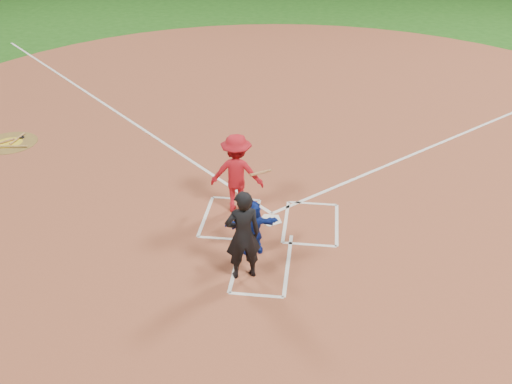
# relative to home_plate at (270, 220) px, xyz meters

# --- Properties ---
(ground) EXTENTS (120.00, 120.00, 0.00)m
(ground) POSITION_rel_home_plate_xyz_m (0.00, 0.00, -0.02)
(ground) COLOR #1C5214
(ground) RESTS_ON ground
(home_plate_dirt) EXTENTS (28.00, 28.00, 0.01)m
(home_plate_dirt) POSITION_rel_home_plate_xyz_m (0.00, 6.00, -0.01)
(home_plate_dirt) COLOR brown
(home_plate_dirt) RESTS_ON ground
(home_plate) EXTENTS (0.60, 0.60, 0.02)m
(home_plate) POSITION_rel_home_plate_xyz_m (0.00, 0.00, 0.00)
(home_plate) COLOR white
(home_plate) RESTS_ON home_plate_dirt
(on_deck_circle) EXTENTS (1.70, 1.70, 0.01)m
(on_deck_circle) POSITION_rel_home_plate_xyz_m (-8.47, 3.43, -0.00)
(on_deck_circle) COLOR brown
(on_deck_circle) RESTS_ON home_plate_dirt
(on_deck_logo) EXTENTS (0.80, 0.80, 0.00)m
(on_deck_logo) POSITION_rel_home_plate_xyz_m (-8.47, 3.43, 0.00)
(on_deck_logo) COLOR gold
(on_deck_logo) RESTS_ON on_deck_circle
(on_deck_bat_a) EXTENTS (0.11, 0.84, 0.06)m
(on_deck_bat_a) POSITION_rel_home_plate_xyz_m (-8.32, 3.68, 0.03)
(on_deck_bat_a) COLOR #A26F3B
(on_deck_bat_a) RESTS_ON on_deck_circle
(on_deck_bat_b) EXTENTS (0.57, 0.70, 0.06)m
(on_deck_bat_b) POSITION_rel_home_plate_xyz_m (-8.67, 3.33, 0.03)
(on_deck_bat_b) COLOR brown
(on_deck_bat_b) RESTS_ON on_deck_circle
(on_deck_bat_c) EXTENTS (0.84, 0.19, 0.06)m
(on_deck_bat_c) POSITION_rel_home_plate_xyz_m (-8.17, 3.13, 0.03)
(on_deck_bat_c) COLOR olive
(on_deck_bat_c) RESTS_ON on_deck_circle
(bat_weight_donut) EXTENTS (0.19, 0.19, 0.05)m
(bat_weight_donut) POSITION_rel_home_plate_xyz_m (-8.27, 3.83, 0.03)
(bat_weight_donut) COLOR black
(bat_weight_donut) RESTS_ON on_deck_circle
(catcher) EXTENTS (1.25, 0.73, 1.29)m
(catcher) POSITION_rel_home_plate_xyz_m (-0.26, -1.34, 0.64)
(catcher) COLOR navy
(catcher) RESTS_ON home_plate_dirt
(umpire) EXTENTS (0.85, 0.71, 2.00)m
(umpire) POSITION_rel_home_plate_xyz_m (-0.34, -2.19, 0.99)
(umpire) COLOR black
(umpire) RESTS_ON home_plate_dirt
(chalk_markings) EXTENTS (28.35, 17.32, 0.01)m
(chalk_markings) POSITION_rel_home_plate_xyz_m (0.00, 5.29, -0.01)
(chalk_markings) COLOR white
(chalk_markings) RESTS_ON home_plate_dirt
(batter_at_plate) EXTENTS (1.48, 0.91, 2.00)m
(batter_at_plate) POSITION_rel_home_plate_xyz_m (-0.87, 0.42, 0.99)
(batter_at_plate) COLOR #B5141E
(batter_at_plate) RESTS_ON home_plate_dirt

